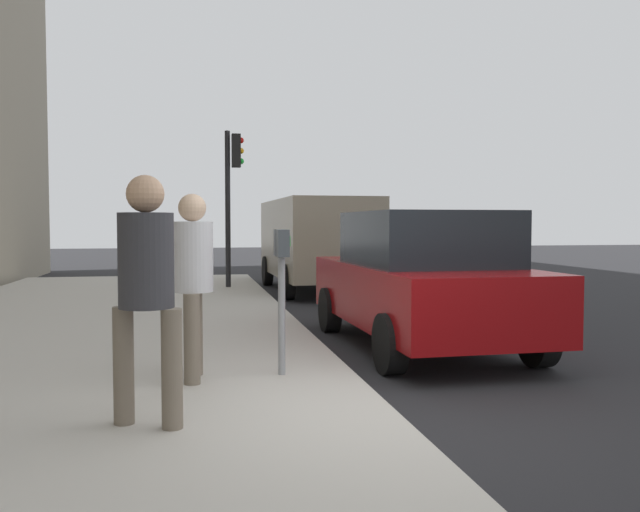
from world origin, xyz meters
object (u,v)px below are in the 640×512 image
(pedestrian_bystander, at_px, (146,278))
(parked_van_far, at_px, (316,239))
(parking_meter, at_px, (282,270))
(traffic_signal, at_px, (232,182))
(pedestrian_at_meter, at_px, (193,271))
(parked_sedan_near, at_px, (421,279))

(pedestrian_bystander, height_order, parked_van_far, parked_van_far)
(parking_meter, bearing_deg, traffic_signal, -0.42)
(parked_van_far, height_order, traffic_signal, traffic_signal)
(traffic_signal, bearing_deg, parked_van_far, -85.11)
(pedestrian_bystander, bearing_deg, traffic_signal, 20.63)
(traffic_signal, bearing_deg, pedestrian_at_meter, 174.29)
(parked_van_far, bearing_deg, pedestrian_at_meter, 162.57)
(pedestrian_at_meter, relative_size, parked_van_far, 0.33)
(parking_meter, height_order, traffic_signal, traffic_signal)
(parking_meter, bearing_deg, parked_sedan_near, -48.78)
(pedestrian_bystander, height_order, traffic_signal, traffic_signal)
(parked_van_far, bearing_deg, parked_sedan_near, -179.99)
(parked_sedan_near, height_order, parked_van_far, parked_van_far)
(parking_meter, xyz_separation_m, pedestrian_at_meter, (-0.04, 0.84, 0.01))
(parking_meter, bearing_deg, pedestrian_bystander, 140.81)
(pedestrian_at_meter, distance_m, pedestrian_bystander, 1.44)
(parking_meter, height_order, pedestrian_at_meter, pedestrian_at_meter)
(pedestrian_at_meter, xyz_separation_m, pedestrian_bystander, (-1.40, 0.33, 0.05))
(pedestrian_at_meter, xyz_separation_m, parked_van_far, (9.27, -2.91, 0.08))
(traffic_signal, bearing_deg, pedestrian_bystander, 173.27)
(pedestrian_at_meter, relative_size, parked_sedan_near, 0.39)
(pedestrian_at_meter, bearing_deg, parking_meter, 6.81)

